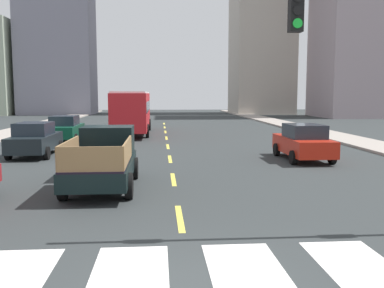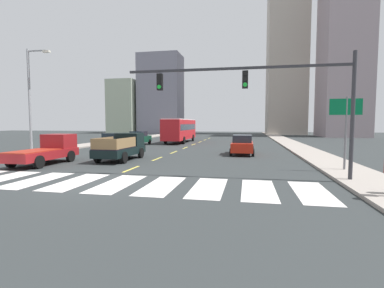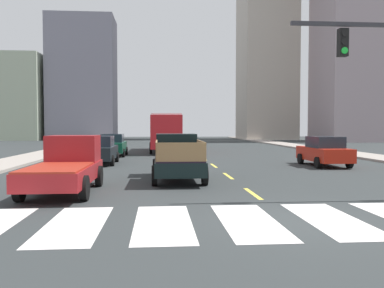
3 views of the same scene
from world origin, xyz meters
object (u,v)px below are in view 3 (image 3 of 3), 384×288
object	(u,v)px
pickup_stakebed	(177,158)
sedan_mid	(100,150)
city_bus	(165,130)
pickup_dark	(67,165)
sedan_near_right	(113,145)
sedan_near_left	(324,151)

from	to	relation	value
pickup_stakebed	sedan_mid	bearing A→B (deg)	120.38
city_bus	sedan_mid	world-z (taller)	city_bus
pickup_stakebed	sedan_mid	distance (m)	8.67
pickup_dark	sedan_mid	size ratio (longest dim) A/B	1.18
pickup_dark	sedan_near_right	size ratio (longest dim) A/B	1.18
city_bus	sedan_near_left	distance (m)	16.74
city_bus	sedan_near_left	world-z (taller)	city_bus
pickup_stakebed	city_bus	world-z (taller)	city_bus
pickup_stakebed	sedan_near_right	size ratio (longest dim) A/B	1.18
sedan_near_right	sedan_mid	distance (m)	6.73
pickup_stakebed	city_bus	size ratio (longest dim) A/B	0.48
sedan_near_right	sedan_mid	xyz separation A→B (m)	(-0.07, -6.73, 0.00)
pickup_dark	sedan_mid	xyz separation A→B (m)	(-0.32, 10.46, -0.06)
pickup_stakebed	sedan_mid	world-z (taller)	pickup_stakebed
pickup_dark	sedan_near_left	xyz separation A→B (m)	(12.87, 8.14, -0.06)
sedan_mid	city_bus	bearing A→B (deg)	69.13
sedan_mid	sedan_near_left	size ratio (longest dim) A/B	1.00
city_bus	sedan_near_right	bearing A→B (deg)	-128.24
pickup_stakebed	pickup_dark	distance (m)	5.08
sedan_near_right	sedan_near_left	distance (m)	15.94
sedan_near_left	city_bus	bearing A→B (deg)	124.18
pickup_stakebed	sedan_near_right	xyz separation A→B (m)	(-4.35, 14.19, -0.08)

